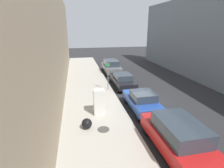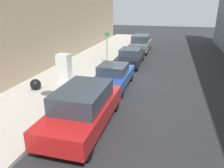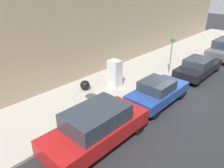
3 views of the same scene
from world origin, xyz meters
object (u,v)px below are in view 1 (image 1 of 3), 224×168
Objects in this scene: discarded_refrigerator at (99,102)px; parked_hatchback_blue at (142,101)px; trash_bag at (87,124)px; parked_suv_gray at (111,66)px; street_sign_post at (108,75)px; parked_suv_red at (179,137)px; parked_sedan_dark at (122,80)px.

discarded_refrigerator is 3.17m from parked_hatchback_blue.
parked_hatchback_blue reaches higher than trash_bag.
discarded_refrigerator is 11.79m from parked_suv_gray.
parked_suv_gray is at bearing 75.94° from street_sign_post.
parked_suv_gray is at bearing 90.00° from parked_suv_red.
street_sign_post is 7.08m from parked_suv_gray.
street_sign_post is 9.32m from parked_suv_red.
trash_bag is 0.15× the size of parked_hatchback_blue.
street_sign_post reaches higher than parked_sedan_dark.
parked_suv_red is 1.03× the size of parked_suv_gray.
parked_hatchback_blue is (3.15, 0.16, -0.27)m from discarded_refrigerator.
parked_sedan_dark is at bearing 60.93° from discarded_refrigerator.
street_sign_post is 0.56× the size of parked_sedan_dark.
discarded_refrigerator is at bearing -177.17° from parked_hatchback_blue.
parked_hatchback_blue reaches higher than parked_sedan_dark.
parked_sedan_dark is at bearing -90.00° from parked_suv_gray.
parked_hatchback_blue is 0.88× the size of parked_sedan_dark.
discarded_refrigerator reaches higher than parked_suv_red.
parked_suv_red reaches higher than parked_suv_gray.
parked_suv_red is 4.76m from parked_hatchback_blue.
street_sign_post is 0.55× the size of parked_suv_red.
parked_suv_gray is (-0.00, 15.96, -0.02)m from parked_suv_red.
trash_bag is 5.08m from parked_suv_red.
parked_sedan_dark is 5.69m from parked_suv_gray.
parked_suv_red is at bearing -79.40° from street_sign_post.
parked_sedan_dark is (1.71, 1.14, -0.90)m from street_sign_post.
discarded_refrigerator is 2.05m from trash_bag.
discarded_refrigerator is 0.36× the size of parked_suv_red.
trash_bag is at bearing -119.30° from parked_sedan_dark.
parked_suv_gray is (3.15, 11.36, -0.14)m from discarded_refrigerator.
discarded_refrigerator is at bearing 59.95° from trash_bag.
parked_hatchback_blue is 11.20m from parked_suv_gray.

